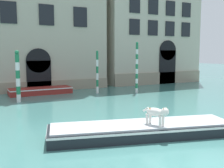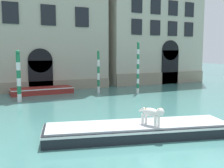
{
  "view_description": "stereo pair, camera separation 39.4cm",
  "coord_description": "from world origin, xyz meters",
  "px_view_note": "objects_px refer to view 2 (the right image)",
  "views": [
    {
      "loc": [
        -4.99,
        -4.83,
        3.21
      ],
      "look_at": [
        2.73,
        10.4,
        1.2
      ],
      "focal_mm": 42.0,
      "sensor_mm": 36.0,
      "label": 1
    },
    {
      "loc": [
        -4.63,
        -5.0,
        3.21
      ],
      "look_at": [
        2.73,
        10.4,
        1.2
      ],
      "focal_mm": 42.0,
      "sensor_mm": 36.0,
      "label": 2
    }
  ],
  "objects_px": {
    "boat_foreground": "(138,130)",
    "mooring_pole_2": "(138,67)",
    "dog_on_deck": "(152,113)",
    "boat_moored_near_palazzo": "(42,90)",
    "mooring_pole_0": "(98,72)",
    "mooring_pole_1": "(19,76)"
  },
  "relations": [
    {
      "from": "mooring_pole_1",
      "to": "mooring_pole_2",
      "type": "distance_m",
      "value": 9.1
    },
    {
      "from": "mooring_pole_1",
      "to": "mooring_pole_2",
      "type": "xyz_separation_m",
      "value": [
        9.09,
        -0.09,
        0.35
      ]
    },
    {
      "from": "mooring_pole_0",
      "to": "mooring_pole_1",
      "type": "xyz_separation_m",
      "value": [
        -6.22,
        -1.27,
        -0.01
      ]
    },
    {
      "from": "dog_on_deck",
      "to": "mooring_pole_2",
      "type": "relative_size",
      "value": 0.26
    },
    {
      "from": "boat_foreground",
      "to": "mooring_pole_0",
      "type": "height_order",
      "value": "mooring_pole_0"
    },
    {
      "from": "boat_moored_near_palazzo",
      "to": "mooring_pole_2",
      "type": "distance_m",
      "value": 7.89
    },
    {
      "from": "boat_foreground",
      "to": "mooring_pole_2",
      "type": "height_order",
      "value": "mooring_pole_2"
    },
    {
      "from": "boat_moored_near_palazzo",
      "to": "mooring_pole_1",
      "type": "distance_m",
      "value": 3.83
    },
    {
      "from": "boat_moored_near_palazzo",
      "to": "mooring_pole_1",
      "type": "bearing_deg",
      "value": -126.27
    },
    {
      "from": "mooring_pole_0",
      "to": "mooring_pole_1",
      "type": "bearing_deg",
      "value": -168.44
    },
    {
      "from": "dog_on_deck",
      "to": "mooring_pole_2",
      "type": "xyz_separation_m",
      "value": [
        5.46,
        10.09,
        1.08
      ]
    },
    {
      "from": "mooring_pole_0",
      "to": "mooring_pole_2",
      "type": "height_order",
      "value": "mooring_pole_2"
    },
    {
      "from": "boat_foreground",
      "to": "mooring_pole_1",
      "type": "relative_size",
      "value": 2.18
    },
    {
      "from": "dog_on_deck",
      "to": "mooring_pole_2",
      "type": "distance_m",
      "value": 11.52
    },
    {
      "from": "boat_foreground",
      "to": "mooring_pole_2",
      "type": "bearing_deg",
      "value": 73.74
    },
    {
      "from": "boat_moored_near_palazzo",
      "to": "mooring_pole_2",
      "type": "xyz_separation_m",
      "value": [
        7.07,
        -2.99,
        1.81
      ]
    },
    {
      "from": "boat_moored_near_palazzo",
      "to": "mooring_pole_0",
      "type": "relative_size",
      "value": 1.41
    },
    {
      "from": "boat_foreground",
      "to": "dog_on_deck",
      "type": "distance_m",
      "value": 0.92
    },
    {
      "from": "mooring_pole_1",
      "to": "boat_moored_near_palazzo",
      "type": "bearing_deg",
      "value": 55.13
    },
    {
      "from": "boat_foreground",
      "to": "dog_on_deck",
      "type": "height_order",
      "value": "dog_on_deck"
    },
    {
      "from": "boat_moored_near_palazzo",
      "to": "mooring_pole_0",
      "type": "height_order",
      "value": "mooring_pole_0"
    },
    {
      "from": "boat_moored_near_palazzo",
      "to": "mooring_pole_1",
      "type": "height_order",
      "value": "mooring_pole_1"
    }
  ]
}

